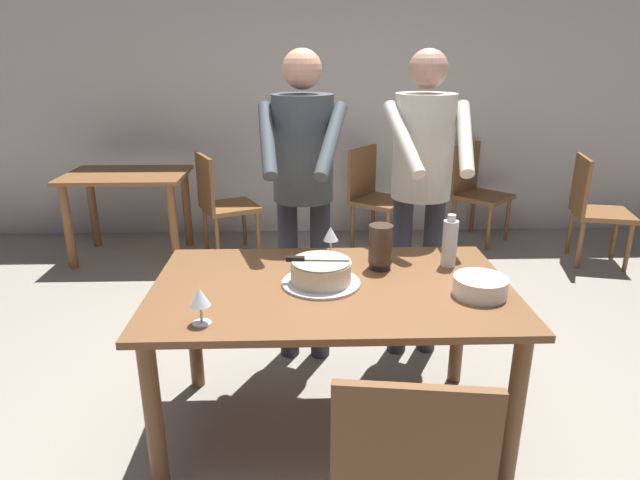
{
  "coord_description": "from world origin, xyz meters",
  "views": [
    {
      "loc": [
        -0.11,
        -2.12,
        1.69
      ],
      "look_at": [
        -0.04,
        0.16,
        0.9
      ],
      "focal_mm": 30.14,
      "sensor_mm": 36.0,
      "label": 1
    }
  ],
  "objects_px": {
    "plate_stack": "(480,286)",
    "background_chair_1": "(476,189)",
    "main_dining_table": "(331,308)",
    "person_standing_beside": "(422,175)",
    "chair_near_side": "(407,478)",
    "background_chair_3": "(221,201)",
    "water_bottle": "(450,243)",
    "hurricane_lamp": "(380,247)",
    "background_chair_2": "(594,206)",
    "person_cutting_cake": "(303,177)",
    "background_table": "(128,192)",
    "wine_glass_far": "(200,298)",
    "background_chair_0": "(374,194)",
    "wine_glass_near": "(331,235)",
    "cake_on_platter": "(321,273)",
    "cake_knife": "(304,259)"
  },
  "relations": [
    {
      "from": "chair_near_side",
      "to": "background_chair_2",
      "type": "xyz_separation_m",
      "value": [
        2.11,
        2.96,
        0.0
      ]
    },
    {
      "from": "cake_on_platter",
      "to": "wine_glass_near",
      "type": "height_order",
      "value": "wine_glass_near"
    },
    {
      "from": "water_bottle",
      "to": "main_dining_table",
      "type": "bearing_deg",
      "value": -159.71
    },
    {
      "from": "wine_glass_near",
      "to": "cake_on_platter",
      "type": "bearing_deg",
      "value": -99.17
    },
    {
      "from": "water_bottle",
      "to": "background_chair_3",
      "type": "bearing_deg",
      "value": 122.67
    },
    {
      "from": "plate_stack",
      "to": "background_chair_1",
      "type": "height_order",
      "value": "background_chair_1"
    },
    {
      "from": "cake_on_platter",
      "to": "chair_near_side",
      "type": "bearing_deg",
      "value": -74.96
    },
    {
      "from": "main_dining_table",
      "to": "background_chair_1",
      "type": "xyz_separation_m",
      "value": [
        1.5,
        2.75,
        -0.15
      ]
    },
    {
      "from": "water_bottle",
      "to": "chair_near_side",
      "type": "bearing_deg",
      "value": -109.63
    },
    {
      "from": "person_cutting_cake",
      "to": "background_chair_0",
      "type": "distance_m",
      "value": 2.1
    },
    {
      "from": "background_chair_2",
      "to": "background_chair_3",
      "type": "distance_m",
      "value": 3.13
    },
    {
      "from": "person_standing_beside",
      "to": "background_chair_1",
      "type": "distance_m",
      "value": 2.34
    },
    {
      "from": "chair_near_side",
      "to": "background_chair_3",
      "type": "bearing_deg",
      "value": 107.51
    },
    {
      "from": "wine_glass_near",
      "to": "wine_glass_far",
      "type": "bearing_deg",
      "value": -125.87
    },
    {
      "from": "water_bottle",
      "to": "hurricane_lamp",
      "type": "bearing_deg",
      "value": -175.76
    },
    {
      "from": "main_dining_table",
      "to": "cake_knife",
      "type": "bearing_deg",
      "value": 172.31
    },
    {
      "from": "background_chair_1",
      "to": "plate_stack",
      "type": "bearing_deg",
      "value": -107.32
    },
    {
      "from": "wine_glass_far",
      "to": "plate_stack",
      "type": "bearing_deg",
      "value": 10.85
    },
    {
      "from": "person_cutting_cake",
      "to": "wine_glass_near",
      "type": "bearing_deg",
      "value": -66.39
    },
    {
      "from": "plate_stack",
      "to": "wine_glass_near",
      "type": "distance_m",
      "value": 0.77
    },
    {
      "from": "plate_stack",
      "to": "hurricane_lamp",
      "type": "bearing_deg",
      "value": 140.66
    },
    {
      "from": "person_cutting_cake",
      "to": "background_table",
      "type": "relative_size",
      "value": 1.72
    },
    {
      "from": "main_dining_table",
      "to": "person_standing_beside",
      "type": "distance_m",
      "value": 0.98
    },
    {
      "from": "water_bottle",
      "to": "chair_near_side",
      "type": "relative_size",
      "value": 0.28
    },
    {
      "from": "cake_knife",
      "to": "person_standing_beside",
      "type": "relative_size",
      "value": 0.16
    },
    {
      "from": "person_cutting_cake",
      "to": "background_chair_2",
      "type": "relative_size",
      "value": 1.91
    },
    {
      "from": "cake_on_platter",
      "to": "background_chair_2",
      "type": "relative_size",
      "value": 0.38
    },
    {
      "from": "background_chair_1",
      "to": "background_chair_3",
      "type": "relative_size",
      "value": 1.0
    },
    {
      "from": "person_cutting_cake",
      "to": "chair_near_side",
      "type": "xyz_separation_m",
      "value": [
        0.3,
        -1.52,
        -0.58
      ]
    },
    {
      "from": "background_table",
      "to": "wine_glass_near",
      "type": "bearing_deg",
      "value": -50.93
    },
    {
      "from": "chair_near_side",
      "to": "background_chair_0",
      "type": "relative_size",
      "value": 1.0
    },
    {
      "from": "cake_on_platter",
      "to": "cake_knife",
      "type": "distance_m",
      "value": 0.1
    },
    {
      "from": "cake_on_platter",
      "to": "hurricane_lamp",
      "type": "relative_size",
      "value": 1.62
    },
    {
      "from": "person_standing_beside",
      "to": "background_table",
      "type": "relative_size",
      "value": 1.72
    },
    {
      "from": "plate_stack",
      "to": "background_chair_0",
      "type": "distance_m",
      "value": 2.73
    },
    {
      "from": "main_dining_table",
      "to": "background_chair_3",
      "type": "distance_m",
      "value": 2.51
    },
    {
      "from": "cake_knife",
      "to": "background_chair_2",
      "type": "bearing_deg",
      "value": 41.08
    },
    {
      "from": "hurricane_lamp",
      "to": "background_chair_0",
      "type": "bearing_deg",
      "value": 83.29
    },
    {
      "from": "main_dining_table",
      "to": "person_standing_beside",
      "type": "xyz_separation_m",
      "value": [
        0.52,
        0.71,
        0.43
      ]
    },
    {
      "from": "chair_near_side",
      "to": "background_chair_1",
      "type": "bearing_deg",
      "value": 69.88
    },
    {
      "from": "water_bottle",
      "to": "hurricane_lamp",
      "type": "relative_size",
      "value": 1.19
    },
    {
      "from": "water_bottle",
      "to": "background_chair_1",
      "type": "bearing_deg",
      "value": 69.67
    },
    {
      "from": "background_table",
      "to": "hurricane_lamp",
      "type": "bearing_deg",
      "value": -49.93
    },
    {
      "from": "plate_stack",
      "to": "wine_glass_far",
      "type": "distance_m",
      "value": 1.12
    },
    {
      "from": "chair_near_side",
      "to": "background_chair_1",
      "type": "xyz_separation_m",
      "value": [
        1.31,
        3.59,
        0.0
      ]
    },
    {
      "from": "background_chair_0",
      "to": "background_chair_2",
      "type": "relative_size",
      "value": 1.0
    },
    {
      "from": "wine_glass_far",
      "to": "background_chair_0",
      "type": "bearing_deg",
      "value": 70.89
    },
    {
      "from": "plate_stack",
      "to": "background_chair_1",
      "type": "bearing_deg",
      "value": 72.68
    },
    {
      "from": "wine_glass_near",
      "to": "wine_glass_far",
      "type": "height_order",
      "value": "same"
    },
    {
      "from": "plate_stack",
      "to": "background_chair_2",
      "type": "relative_size",
      "value": 0.24
    }
  ]
}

